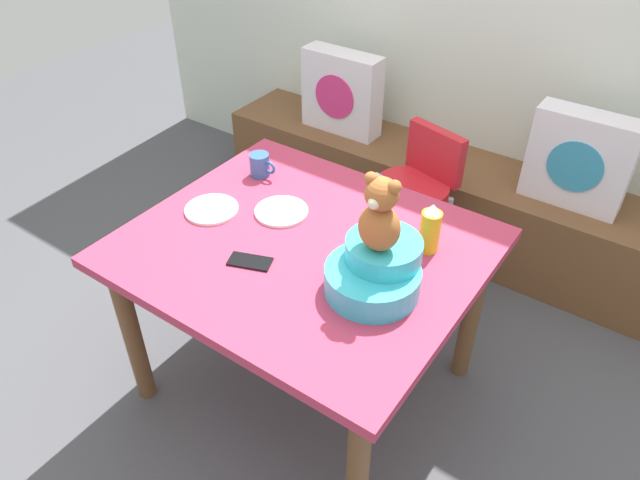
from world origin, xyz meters
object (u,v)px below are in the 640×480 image
at_px(cell_phone, 250,262).
at_px(dining_table, 304,265).
at_px(pillow_floral_right, 579,160).
at_px(dinner_plate_far, 212,209).
at_px(infant_seat_teal, 376,270).
at_px(highchair, 413,191).
at_px(dinner_plate_near, 281,211).
at_px(pillow_floral_left, 342,92).
at_px(ketchup_bottle, 430,229).
at_px(coffee_mug, 260,165).
at_px(teddy_bear, 380,216).

bearing_deg(cell_phone, dining_table, -44.67).
distance_m(pillow_floral_right, dinner_plate_far, 1.63).
relative_size(pillow_floral_right, infant_seat_teal, 1.33).
bearing_deg(highchair, dinner_plate_near, -104.65).
distance_m(dining_table, highchair, 0.84).
relative_size(pillow_floral_left, pillow_floral_right, 1.00).
distance_m(pillow_floral_right, ketchup_bottle, 1.06).
bearing_deg(cell_phone, dinner_plate_far, 44.22).
bearing_deg(coffee_mug, cell_phone, -54.26).
height_order(pillow_floral_left, pillow_floral_right, same).
xyz_separation_m(infant_seat_teal, cell_phone, (-0.40, -0.13, -0.07)).
xyz_separation_m(pillow_floral_left, dinner_plate_near, (0.48, -1.14, 0.07)).
bearing_deg(coffee_mug, highchair, 53.28).
distance_m(highchair, dinner_plate_far, 0.99).
xyz_separation_m(infant_seat_teal, ketchup_bottle, (0.05, 0.27, 0.02)).
xyz_separation_m(pillow_floral_right, teddy_bear, (-0.29, -1.30, 0.34)).
bearing_deg(dinner_plate_near, ketchup_bottle, 12.10).
bearing_deg(cell_phone, coffee_mug, 15.32).
bearing_deg(infant_seat_teal, teddy_bear, -90.00).
bearing_deg(cell_phone, highchair, -25.98).
distance_m(highchair, coffee_mug, 0.75).
relative_size(dining_table, cell_phone, 8.27).
height_order(teddy_bear, ketchup_bottle, teddy_bear).
height_order(teddy_bear, coffee_mug, teddy_bear).
bearing_deg(infant_seat_teal, dinner_plate_far, 178.76).
xyz_separation_m(dinner_plate_near, cell_phone, (0.09, -0.29, -0.00)).
bearing_deg(dinner_plate_far, cell_phone, -25.37).
height_order(ketchup_bottle, coffee_mug, ketchup_bottle).
distance_m(highchair, dinner_plate_near, 0.78).
distance_m(infant_seat_teal, dinner_plate_far, 0.72).
bearing_deg(cell_phone, pillow_floral_right, -46.11).
bearing_deg(ketchup_bottle, dinner_plate_far, -161.52).
distance_m(highchair, cell_phone, 1.04).
bearing_deg(dinner_plate_near, dining_table, -29.86).
bearing_deg(teddy_bear, dining_table, 170.34).
bearing_deg(pillow_floral_left, coffee_mug, -75.75).
bearing_deg(dinner_plate_near, teddy_bear, -17.41).
xyz_separation_m(pillow_floral_right, ketchup_bottle, (-0.24, -1.03, 0.15)).
height_order(highchair, dinner_plate_near, highchair).
bearing_deg(teddy_bear, coffee_mug, 156.43).
bearing_deg(infant_seat_teal, coffee_mug, 156.47).
distance_m(pillow_floral_left, highchair, 0.81).
height_order(dining_table, coffee_mug, coffee_mug).
height_order(pillow_floral_right, dinner_plate_near, pillow_floral_right).
relative_size(pillow_floral_left, ketchup_bottle, 2.38).
bearing_deg(infant_seat_teal, dinner_plate_near, 162.65).
relative_size(teddy_bear, dinner_plate_near, 1.25).
xyz_separation_m(pillow_floral_left, coffee_mug, (0.25, -0.98, 0.11)).
height_order(highchair, dinner_plate_far, highchair).
distance_m(ketchup_bottle, coffee_mug, 0.78).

